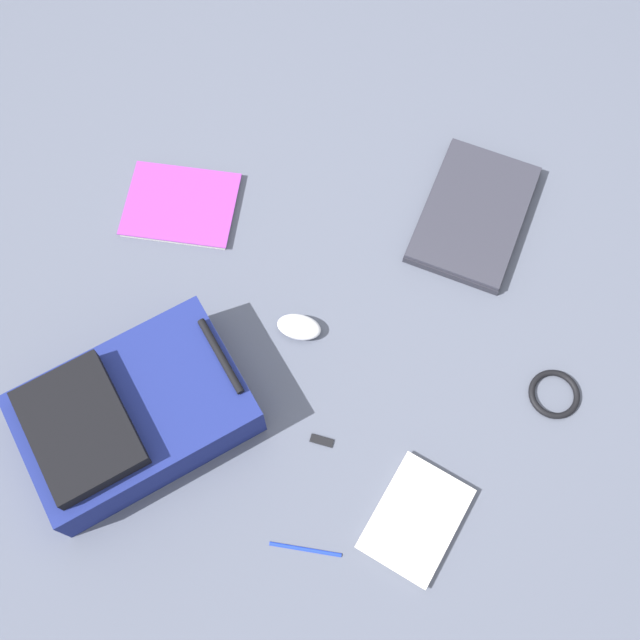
{
  "coord_description": "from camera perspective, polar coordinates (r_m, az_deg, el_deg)",
  "views": [
    {
      "loc": [
        -0.67,
        -0.21,
        1.66
      ],
      "look_at": [
        -0.02,
        -0.02,
        0.02
      ],
      "focal_mm": 44.06,
      "sensor_mm": 36.0,
      "label": 1
    }
  ],
  "objects": [
    {
      "name": "ground_plane",
      "position": [
        1.81,
        -0.5,
        0.53
      ],
      "size": [
        3.91,
        3.91,
        0.0
      ],
      "primitive_type": "plane",
      "color": "#4C5160"
    },
    {
      "name": "backpack",
      "position": [
        1.7,
        -13.64,
        -6.73
      ],
      "size": [
        0.54,
        0.54,
        0.16
      ],
      "color": "navy",
      "rests_on": "ground_plane"
    },
    {
      "name": "laptop",
      "position": [
        1.94,
        11.11,
        7.58
      ],
      "size": [
        0.38,
        0.27,
        0.03
      ],
      "color": "#24242C",
      "rests_on": "ground_plane"
    },
    {
      "name": "book_red",
      "position": [
        1.96,
        -10.08,
        8.22
      ],
      "size": [
        0.24,
        0.29,
        0.02
      ],
      "color": "silver",
      "rests_on": "ground_plane"
    },
    {
      "name": "book_comic",
      "position": [
        1.68,
        6.98,
        -14.15
      ],
      "size": [
        0.26,
        0.22,
        0.02
      ],
      "color": "silver",
      "rests_on": "ground_plane"
    },
    {
      "name": "computer_mouse",
      "position": [
        1.77,
        -1.53,
        -0.51
      ],
      "size": [
        0.07,
        0.1,
        0.04
      ],
      "primitive_type": "ellipsoid",
      "rotation": [
        0.0,
        0.0,
        0.05
      ],
      "color": "silver",
      "rests_on": "ground_plane"
    },
    {
      "name": "cable_coil",
      "position": [
        1.81,
        16.64,
        -5.18
      ],
      "size": [
        0.11,
        0.11,
        0.01
      ],
      "primitive_type": "torus",
      "color": "black",
      "rests_on": "ground_plane"
    },
    {
      "name": "pen_black",
      "position": [
        1.67,
        -1.07,
        -16.3
      ],
      "size": [
        0.03,
        0.15,
        0.01
      ],
      "primitive_type": "cylinder",
      "rotation": [
        1.57,
        0.0,
        0.12
      ],
      "color": "#1933B2",
      "rests_on": "ground_plane"
    },
    {
      "name": "usb_stick",
      "position": [
        1.71,
        0.12,
        -8.74
      ],
      "size": [
        0.02,
        0.05,
        0.01
      ],
      "primitive_type": "cube",
      "rotation": [
        0.0,
        0.0,
        -0.0
      ],
      "color": "black",
      "rests_on": "ground_plane"
    }
  ]
}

